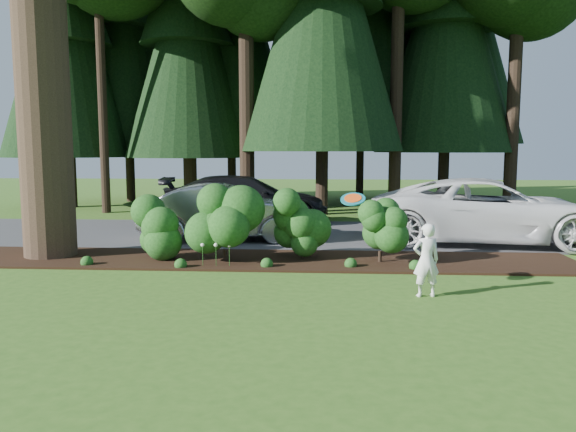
# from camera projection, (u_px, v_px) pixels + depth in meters

# --- Properties ---
(ground) EXTENTS (80.00, 80.00, 0.00)m
(ground) POSITION_uv_depth(u_px,v_px,m) (207.00, 296.00, 10.14)
(ground) COLOR #325D1A
(ground) RESTS_ON ground
(mulch_bed) EXTENTS (16.00, 2.50, 0.05)m
(mulch_bed) POSITION_uv_depth(u_px,v_px,m) (235.00, 260.00, 13.36)
(mulch_bed) COLOR black
(mulch_bed) RESTS_ON ground
(driveway) EXTENTS (22.00, 6.00, 0.03)m
(driveway) POSITION_uv_depth(u_px,v_px,m) (257.00, 233.00, 17.57)
(driveway) COLOR #38383A
(driveway) RESTS_ON ground
(shrub_row) EXTENTS (6.53, 1.60, 1.61)m
(shrub_row) POSITION_uv_depth(u_px,v_px,m) (267.00, 228.00, 13.11)
(shrub_row) COLOR #184013
(shrub_row) RESTS_ON ground
(lily_cluster) EXTENTS (0.69, 0.09, 0.57)m
(lily_cluster) POSITION_uv_depth(u_px,v_px,m) (216.00, 246.00, 12.48)
(lily_cluster) COLOR #184013
(lily_cluster) RESTS_ON ground
(car_silver_wagon) EXTENTS (4.99, 2.09, 1.60)m
(car_silver_wagon) POSITION_uv_depth(u_px,v_px,m) (227.00, 212.00, 16.19)
(car_silver_wagon) COLOR #A7A7AC
(car_silver_wagon) RESTS_ON driveway
(car_white_suv) EXTENTS (6.83, 3.80, 1.81)m
(car_white_suv) POSITION_uv_depth(u_px,v_px,m) (489.00, 211.00, 15.62)
(car_white_suv) COLOR white
(car_white_suv) RESTS_ON driveway
(car_dark_suv) EXTENTS (6.13, 3.33, 1.69)m
(car_dark_suv) POSITION_uv_depth(u_px,v_px,m) (245.00, 200.00, 19.79)
(car_dark_suv) COLOR black
(car_dark_suv) RESTS_ON driveway
(child) EXTENTS (0.53, 0.40, 1.33)m
(child) POSITION_uv_depth(u_px,v_px,m) (426.00, 260.00, 10.03)
(child) COLOR white
(child) RESTS_ON ground
(frisbee) EXTENTS (0.46, 0.41, 0.24)m
(frisbee) POSITION_uv_depth(u_px,v_px,m) (353.00, 199.00, 9.95)
(frisbee) COLOR #166C7A
(frisbee) RESTS_ON ground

